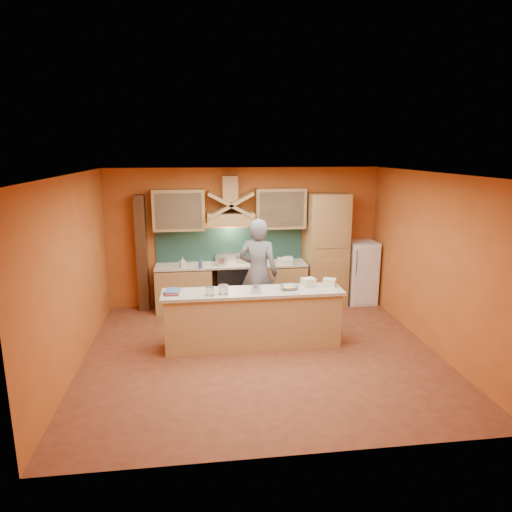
{
  "coord_description": "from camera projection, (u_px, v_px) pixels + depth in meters",
  "views": [
    {
      "loc": [
        -0.95,
        -6.61,
        3.14
      ],
      "look_at": [
        0.03,
        0.9,
        1.37
      ],
      "focal_mm": 32.0,
      "sensor_mm": 36.0,
      "label": 1
    }
  ],
  "objects": [
    {
      "name": "soap_bottle_a",
      "position": [
        183.0,
        262.0,
        8.78
      ],
      "size": [
        0.12,
        0.12,
        0.21
      ],
      "primitive_type": "imported",
      "rotation": [
        0.0,
        0.0,
        0.35
      ],
      "color": "beige",
      "rests_on": "counter_top"
    },
    {
      "name": "wall_front",
      "position": [
        298.0,
        331.0,
        4.49
      ],
      "size": [
        5.5,
        0.02,
        2.8
      ],
      "primitive_type": "cube",
      "color": "#BD5F24",
      "rests_on": "floor"
    },
    {
      "name": "floor",
      "position": [
        262.0,
        353.0,
        7.22
      ],
      "size": [
        5.5,
        5.0,
        0.01
      ],
      "primitive_type": "cube",
      "color": "brown",
      "rests_on": "ground"
    },
    {
      "name": "fridge",
      "position": [
        361.0,
        272.0,
        9.5
      ],
      "size": [
        0.58,
        0.6,
        1.3
      ],
      "primitive_type": "cube",
      "color": "white",
      "rests_on": "floor"
    },
    {
      "name": "hood_chimney",
      "position": [
        230.0,
        189.0,
        8.91
      ],
      "size": [
        0.3,
        0.3,
        0.5
      ],
      "primitive_type": "cube",
      "color": "tan",
      "rests_on": "wall_back"
    },
    {
      "name": "counter_top",
      "position": [
        231.0,
        265.0,
        9.1
      ],
      "size": [
        3.0,
        0.62,
        0.04
      ],
      "primitive_type": "cube",
      "color": "beige",
      "rests_on": "base_cabinet_left"
    },
    {
      "name": "base_cabinet_right",
      "position": [
        278.0,
        285.0,
        9.33
      ],
      "size": [
        1.1,
        0.6,
        0.86
      ],
      "primitive_type": "cube",
      "color": "tan",
      "rests_on": "floor"
    },
    {
      "name": "base_cabinet_left",
      "position": [
        184.0,
        289.0,
        9.09
      ],
      "size": [
        1.1,
        0.6,
        0.86
      ],
      "primitive_type": "cube",
      "color": "tan",
      "rests_on": "floor"
    },
    {
      "name": "upper_cabinet_left",
      "position": [
        179.0,
        210.0,
        8.85
      ],
      "size": [
        1.0,
        0.35,
        0.8
      ],
      "primitive_type": "cube",
      "color": "tan",
      "rests_on": "wall_back"
    },
    {
      "name": "grocery_bag_b",
      "position": [
        329.0,
        282.0,
        7.53
      ],
      "size": [
        0.25,
        0.23,
        0.12
      ],
      "primitive_type": "cube",
      "rotation": [
        0.0,
        0.0,
        -0.46
      ],
      "color": "#EBE8C2",
      "rests_on": "island_top"
    },
    {
      "name": "pot_small",
      "position": [
        242.0,
        260.0,
        9.21
      ],
      "size": [
        0.22,
        0.22,
        0.13
      ],
      "primitive_type": "cylinder",
      "rotation": [
        0.0,
        0.0,
        0.02
      ],
      "color": "silver",
      "rests_on": "stove"
    },
    {
      "name": "wall_back",
      "position": [
        245.0,
        237.0,
        9.32
      ],
      "size": [
        5.5,
        0.02,
        2.8
      ],
      "primitive_type": "cube",
      "color": "#BD5F24",
      "rests_on": "floor"
    },
    {
      "name": "grocery_bag_a",
      "position": [
        308.0,
        282.0,
        7.51
      ],
      "size": [
        0.25,
        0.22,
        0.13
      ],
      "primitive_type": "cube",
      "rotation": [
        0.0,
        0.0,
        0.3
      ],
      "color": "#EDEAC3",
      "rests_on": "island_top"
    },
    {
      "name": "dish_rack",
      "position": [
        285.0,
        261.0,
        9.08
      ],
      "size": [
        0.34,
        0.28,
        0.11
      ],
      "primitive_type": "cube",
      "rotation": [
        0.0,
        0.0,
        -0.15
      ],
      "color": "white",
      "rests_on": "counter_top"
    },
    {
      "name": "trim_column_left",
      "position": [
        142.0,
        253.0,
        8.97
      ],
      "size": [
        0.2,
        0.3,
        2.3
      ],
      "primitive_type": "cube",
      "color": "#472816",
      "rests_on": "floor"
    },
    {
      "name": "pantry_column",
      "position": [
        327.0,
        250.0,
        9.29
      ],
      "size": [
        0.8,
        0.6,
        2.3
      ],
      "primitive_type": "cube",
      "color": "tan",
      "rests_on": "floor"
    },
    {
      "name": "jar_small",
      "position": [
        210.0,
        291.0,
        7.02
      ],
      "size": [
        0.16,
        0.16,
        0.14
      ],
      "primitive_type": "cylinder",
      "rotation": [
        0.0,
        0.0,
        -0.26
      ],
      "color": "silver",
      "rests_on": "island_top"
    },
    {
      "name": "stove",
      "position": [
        232.0,
        286.0,
        9.2
      ],
      "size": [
        0.6,
        0.58,
        0.9
      ],
      "primitive_type": "cube",
      "color": "black",
      "rests_on": "floor"
    },
    {
      "name": "book_lower",
      "position": [
        165.0,
        293.0,
        7.12
      ],
      "size": [
        0.22,
        0.3,
        0.03
      ],
      "primitive_type": "imported",
      "rotation": [
        0.0,
        0.0,
        0.01
      ],
      "color": "#A33A3C",
      "rests_on": "island_top"
    },
    {
      "name": "pot_large",
      "position": [
        222.0,
        261.0,
        9.02
      ],
      "size": [
        0.32,
        0.32,
        0.17
      ],
      "primitive_type": "cylinder",
      "rotation": [
        0.0,
        0.0,
        0.38
      ],
      "color": "silver",
      "rests_on": "stove"
    },
    {
      "name": "kitchen_scale",
      "position": [
        256.0,
        290.0,
        7.14
      ],
      "size": [
        0.17,
        0.17,
        0.11
      ],
      "primitive_type": "cube",
      "rotation": [
        0.0,
        0.0,
        -0.31
      ],
      "color": "silver",
      "rests_on": "island_top"
    },
    {
      "name": "cloth",
      "position": [
        292.0,
        292.0,
        7.19
      ],
      "size": [
        0.25,
        0.2,
        0.02
      ],
      "primitive_type": "cube",
      "rotation": [
        0.0,
        0.0,
        -0.1
      ],
      "color": "beige",
      "rests_on": "island_top"
    },
    {
      "name": "island_body",
      "position": [
        253.0,
        320.0,
        7.4
      ],
      "size": [
        2.8,
        0.55,
        0.88
      ],
      "primitive_type": "cube",
      "color": "tan",
      "rests_on": "floor"
    },
    {
      "name": "mixing_bowl",
      "position": [
        289.0,
        288.0,
        7.32
      ],
      "size": [
        0.29,
        0.29,
        0.07
      ],
      "primitive_type": "imported",
      "rotation": [
        0.0,
        0.0,
        -0.01
      ],
      "color": "white",
      "rests_on": "island_top"
    },
    {
      "name": "island_top",
      "position": [
        253.0,
        292.0,
        7.29
      ],
      "size": [
        2.9,
        0.62,
        0.05
      ],
      "primitive_type": "cube",
      "color": "beige",
      "rests_on": "island_body"
    },
    {
      "name": "upper_cabinet_right",
      "position": [
        280.0,
        208.0,
        9.1
      ],
      "size": [
        1.0,
        0.35,
        0.8
      ],
      "primitive_type": "cube",
      "color": "tan",
      "rests_on": "wall_back"
    },
    {
      "name": "person",
      "position": [
        258.0,
        273.0,
        8.18
      ],
      "size": [
        0.85,
        0.72,
        1.97
      ],
      "primitive_type": "imported",
      "rotation": [
        0.0,
        0.0,
        2.74
      ],
      "color": "slate",
      "rests_on": "floor"
    },
    {
      "name": "book_upper",
      "position": [
        165.0,
        290.0,
        7.18
      ],
      "size": [
        0.27,
        0.33,
        0.02
      ],
      "primitive_type": "imported",
      "rotation": [
        0.0,
        0.0,
        -0.19
      ],
      "color": "#40668C",
      "rests_on": "island_top"
    },
    {
      "name": "wall_right",
      "position": [
        433.0,
        262.0,
        7.25
      ],
      "size": [
        0.02,
        5.0,
        2.8
      ],
      "primitive_type": "cube",
      "color": "#BD5F24",
      "rests_on": "floor"
    },
    {
      "name": "range_hood",
      "position": [
        231.0,
        219.0,
        8.94
      ],
      "size": [
        0.92,
        0.5,
        0.24
      ],
      "primitive_type": "cube",
      "color": "tan",
      "rests_on": "wall_back"
    },
    {
      "name": "wall_left",
      "position": [
        73.0,
        274.0,
        6.56
      ],
      "size": [
        0.02,
        5.0,
        2.8
      ],
      "primitive_type": "cube",
      "color": "#BD5F24",
      "rests_on": "floor"
    },
    {
      "name": "soap_bottle_b",
      "position": [
        200.0,
        262.0,
        8.74
      ],
      "size": [
        0.11,
        0.11,
        0.22
      ],
      "primitive_type": "imported",
      "rotation": [
        0.0,
        0.0,
        0.37
      ],
      "color": "#32578B",
      "rests_on": "counter_top"
    },
    {
      "name": "backsplash",
      "position": [
        230.0,
        245.0,
        9.3
      ],
      "size": [
        3.0,
        0.03,
        0.7
      ],
      "primitive_type": "cube",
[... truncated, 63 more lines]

